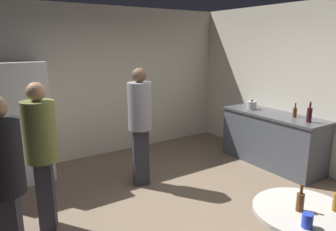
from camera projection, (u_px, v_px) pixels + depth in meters
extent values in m
cube|color=#7A6651|center=(181.00, 221.00, 3.75)|extent=(5.20, 5.20, 0.10)
cube|color=silver|center=(97.00, 83.00, 5.57)|extent=(5.32, 0.06, 2.70)
cube|color=silver|center=(318.00, 89.00, 4.83)|extent=(0.06, 5.20, 2.70)
cube|color=white|center=(23.00, 122.00, 4.60)|extent=(0.70, 0.65, 1.80)
cube|color=#262628|center=(42.00, 119.00, 4.42)|extent=(0.03, 0.03, 0.60)
cube|color=#4C515B|center=(272.00, 140.00, 5.28)|extent=(0.60, 1.75, 0.86)
cube|color=#4C4C51|center=(274.00, 115.00, 5.18)|extent=(0.64, 1.79, 0.04)
cylinder|color=#B2B2B7|center=(252.00, 105.00, 5.49)|extent=(0.17, 0.17, 0.14)
sphere|color=black|center=(252.00, 101.00, 5.47)|extent=(0.04, 0.04, 0.04)
cone|color=#B2B2B7|center=(256.00, 104.00, 5.55)|extent=(0.09, 0.04, 0.06)
cylinder|color=#3F141E|center=(309.00, 115.00, 4.59)|extent=(0.08, 0.08, 0.22)
cylinder|color=#3F141E|center=(310.00, 105.00, 4.55)|extent=(0.03, 0.03, 0.09)
cylinder|color=#593314|center=(295.00, 113.00, 4.91)|extent=(0.06, 0.06, 0.15)
cylinder|color=#593314|center=(296.00, 105.00, 4.89)|extent=(0.02, 0.02, 0.08)
cylinder|color=beige|center=(303.00, 212.00, 2.53)|extent=(0.80, 0.80, 0.03)
cylinder|color=#593314|center=(300.00, 202.00, 2.49)|extent=(0.06, 0.06, 0.15)
cylinder|color=#593314|center=(302.00, 189.00, 2.46)|extent=(0.02, 0.02, 0.08)
cylinder|color=blue|center=(307.00, 221.00, 2.27)|extent=(0.08, 0.08, 0.11)
cylinder|color=black|center=(1.00, 157.00, 2.55)|extent=(0.43, 0.43, 0.65)
cube|color=#2D2D38|center=(46.00, 195.00, 3.42)|extent=(0.23, 0.26, 0.83)
cylinder|color=olive|center=(40.00, 131.00, 3.25)|extent=(0.43, 0.43, 0.65)
sphere|color=tan|center=(36.00, 92.00, 3.15)|extent=(0.20, 0.20, 0.20)
cube|color=#2D2D38|center=(141.00, 157.00, 4.53)|extent=(0.26, 0.23, 0.85)
cylinder|color=gray|center=(140.00, 106.00, 4.35)|extent=(0.43, 0.43, 0.67)
sphere|color=brown|center=(139.00, 75.00, 4.25)|extent=(0.20, 0.20, 0.20)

